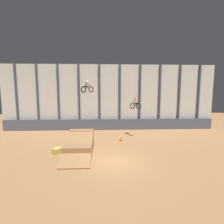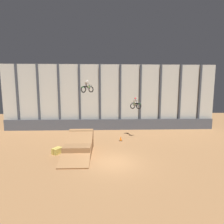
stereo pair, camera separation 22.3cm
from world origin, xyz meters
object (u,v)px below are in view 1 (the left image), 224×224
object	(u,v)px
dirt_ramp	(80,146)
traffic_cone_near_ramp	(121,138)
rider_bike_left_air	(87,87)
rider_bike_right_air	(136,104)
hay_bale_trackside	(57,151)

from	to	relation	value
dirt_ramp	traffic_cone_near_ramp	world-z (taller)	dirt_ramp
rider_bike_left_air	rider_bike_right_air	world-z (taller)	rider_bike_left_air
dirt_ramp	rider_bike_right_air	distance (m)	8.84
dirt_ramp	rider_bike_right_air	size ratio (longest dim) A/B	3.13
traffic_cone_near_ramp	hay_bale_trackside	size ratio (longest dim) A/B	0.54
rider_bike_right_air	traffic_cone_near_ramp	world-z (taller)	rider_bike_right_air
dirt_ramp	rider_bike_right_air	bearing A→B (deg)	38.85
rider_bike_right_air	hay_bale_trackside	bearing A→B (deg)	-170.54
hay_bale_trackside	rider_bike_left_air	bearing A→B (deg)	59.47
traffic_cone_near_ramp	rider_bike_left_air	bearing A→B (deg)	175.55
traffic_cone_near_ramp	dirt_ramp	bearing A→B (deg)	-139.83
rider_bike_right_air	hay_bale_trackside	xyz separation A→B (m)	(-8.37, -5.37, -3.96)
traffic_cone_near_ramp	rider_bike_right_air	bearing A→B (deg)	35.75
rider_bike_right_air	hay_bale_trackside	distance (m)	10.70
rider_bike_right_air	traffic_cone_near_ramp	xyz separation A→B (m)	(-1.96, -1.41, -3.95)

